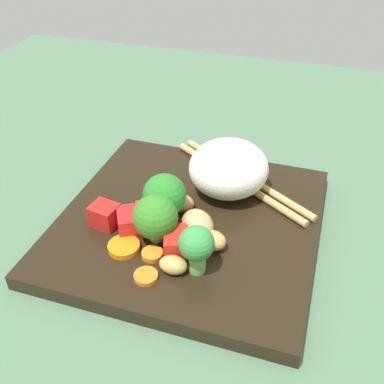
% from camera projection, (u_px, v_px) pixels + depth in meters
% --- Properties ---
extents(ground_plane, '(1.10, 1.10, 0.02)m').
position_uv_depth(ground_plane, '(190.00, 236.00, 0.50)').
color(ground_plane, '#496C50').
extents(square_plate, '(0.27, 0.27, 0.02)m').
position_uv_depth(square_plate, '(190.00, 223.00, 0.49)').
color(square_plate, black).
rests_on(square_plate, ground_plane).
extents(rice_mound, '(0.13, 0.13, 0.06)m').
position_uv_depth(rice_mound, '(229.00, 168.00, 0.51)').
color(rice_mound, white).
rests_on(rice_mound, square_plate).
extents(broccoli_floret_0, '(0.04, 0.04, 0.06)m').
position_uv_depth(broccoli_floret_0, '(165.00, 196.00, 0.46)').
color(broccoli_floret_0, '#7CB856').
rests_on(broccoli_floret_0, square_plate).
extents(broccoli_floret_1, '(0.03, 0.03, 0.05)m').
position_uv_depth(broccoli_floret_1, '(197.00, 246.00, 0.41)').
color(broccoli_floret_1, '#70B357').
rests_on(broccoli_floret_1, square_plate).
extents(broccoli_floret_2, '(0.04, 0.04, 0.05)m').
position_uv_depth(broccoli_floret_2, '(155.00, 217.00, 0.44)').
color(broccoli_floret_2, '#67AF52').
rests_on(broccoli_floret_2, square_plate).
extents(carrot_slice_0, '(0.02, 0.02, 0.01)m').
position_uv_depth(carrot_slice_0, '(152.00, 254.00, 0.44)').
color(carrot_slice_0, orange).
rests_on(carrot_slice_0, square_plate).
extents(carrot_slice_1, '(0.03, 0.03, 0.00)m').
position_uv_depth(carrot_slice_1, '(146.00, 276.00, 0.41)').
color(carrot_slice_1, orange).
rests_on(carrot_slice_1, square_plate).
extents(carrot_slice_2, '(0.04, 0.04, 0.01)m').
position_uv_depth(carrot_slice_2, '(124.00, 247.00, 0.44)').
color(carrot_slice_2, orange).
rests_on(carrot_slice_2, square_plate).
extents(pepper_chunk_0, '(0.03, 0.03, 0.02)m').
position_uv_depth(pepper_chunk_0, '(105.00, 215.00, 0.47)').
color(pepper_chunk_0, red).
rests_on(pepper_chunk_0, square_plate).
extents(pepper_chunk_1, '(0.04, 0.04, 0.02)m').
position_uv_depth(pepper_chunk_1, '(180.00, 243.00, 0.44)').
color(pepper_chunk_1, red).
rests_on(pepper_chunk_1, square_plate).
extents(pepper_chunk_2, '(0.03, 0.03, 0.02)m').
position_uv_depth(pepper_chunk_2, '(146.00, 214.00, 0.48)').
color(pepper_chunk_2, red).
rests_on(pepper_chunk_2, square_plate).
extents(pepper_chunk_3, '(0.04, 0.04, 0.02)m').
position_uv_depth(pepper_chunk_3, '(132.00, 222.00, 0.46)').
color(pepper_chunk_3, red).
rests_on(pepper_chunk_3, square_plate).
extents(chicken_piece_0, '(0.03, 0.03, 0.02)m').
position_uv_depth(chicken_piece_0, '(212.00, 240.00, 0.44)').
color(chicken_piece_0, tan).
rests_on(chicken_piece_0, square_plate).
extents(chicken_piece_1, '(0.03, 0.02, 0.02)m').
position_uv_depth(chicken_piece_1, '(173.00, 265.00, 0.42)').
color(chicken_piece_1, tan).
rests_on(chicken_piece_1, square_plate).
extents(chicken_piece_2, '(0.04, 0.03, 0.02)m').
position_uv_depth(chicken_piece_2, '(179.00, 203.00, 0.49)').
color(chicken_piece_2, '#B38549').
rests_on(chicken_piece_2, square_plate).
extents(chicken_piece_3, '(0.05, 0.05, 0.03)m').
position_uv_depth(chicken_piece_3, '(197.00, 225.00, 0.45)').
color(chicken_piece_3, tan).
rests_on(chicken_piece_3, square_plate).
extents(chopstick_pair, '(0.19, 0.13, 0.01)m').
position_uv_depth(chopstick_pair, '(241.00, 179.00, 0.54)').
color(chopstick_pair, tan).
rests_on(chopstick_pair, square_plate).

